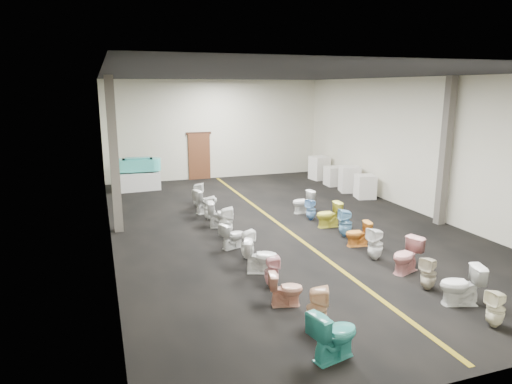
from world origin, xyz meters
TOP-DOWN VIEW (x-y plane):
  - floor at (0.00, 0.00)m, footprint 16.00×16.00m
  - ceiling at (0.00, 0.00)m, footprint 16.00×16.00m
  - wall_back at (0.00, 8.00)m, footprint 10.00×0.00m
  - wall_front at (0.00, -8.00)m, footprint 10.00×0.00m
  - wall_left at (-5.00, 0.00)m, footprint 0.00×16.00m
  - wall_right at (5.00, 0.00)m, footprint 0.00×16.00m
  - aisle_stripe at (0.00, 0.00)m, footprint 0.12×15.60m
  - back_door at (-0.80, 7.94)m, footprint 1.00×0.10m
  - door_frame at (-0.80, 7.95)m, footprint 1.15×0.08m
  - column_left at (-4.75, 1.00)m, footprint 0.25×0.25m
  - column_right at (4.75, -1.50)m, footprint 0.25×0.25m
  - display_table at (-3.68, 6.49)m, footprint 1.72×0.95m
  - bathtub at (-3.68, 6.49)m, footprint 1.86×0.74m
  - appliance_crate_a at (4.40, 2.19)m, footprint 0.83×0.83m
  - appliance_crate_b at (4.40, 3.36)m, footprint 0.94×0.94m
  - appliance_crate_c at (4.40, 4.63)m, footprint 0.76×0.76m
  - appliance_crate_d at (4.40, 6.05)m, footprint 0.83×0.83m
  - toilet_left_0 at (-1.89, -6.89)m, footprint 0.90×0.64m
  - toilet_left_1 at (-1.76, -6.02)m, footprint 0.48×0.48m
  - toilet_left_2 at (-1.90, -4.98)m, footprint 0.73×0.51m
  - toilet_left_3 at (-1.86, -4.10)m, footprint 0.35×0.35m
  - toilet_left_4 at (-1.82, -3.30)m, footprint 0.87×0.68m
  - toilet_left_5 at (-1.84, -2.36)m, footprint 0.36×0.35m
  - toilet_left_6 at (-1.97, -1.51)m, footprint 0.76×0.59m
  - toilet_left_7 at (-1.87, -0.51)m, footprint 0.46×0.45m
  - toilet_left_8 at (-1.79, 0.37)m, footprint 0.86×0.59m
  - toilet_left_9 at (-1.94, 1.28)m, footprint 0.41×0.40m
  - toilet_left_10 at (-1.85, 2.12)m, footprint 0.90×0.66m
  - toilet_left_11 at (-1.93, 3.04)m, footprint 0.51×0.50m
  - toilet_right_0 at (1.29, -6.96)m, footprint 0.35×0.34m
  - toilet_right_1 at (1.33, -6.07)m, footprint 0.90×0.68m
  - toilet_right_2 at (1.20, -5.30)m, footprint 0.42×0.42m
  - toilet_right_3 at (1.34, -4.39)m, footprint 0.89×0.69m
  - toilet_right_4 at (1.12, -3.46)m, footprint 0.42×0.42m
  - toilet_right_5 at (1.24, -2.47)m, footprint 0.72×0.48m
  - toilet_right_6 at (1.32, -1.67)m, footprint 0.43×0.42m
  - toilet_right_7 at (1.31, -0.69)m, footprint 0.78×0.46m
  - toilet_right_8 at (1.14, 0.19)m, footprint 0.40×0.40m
  - toilet_right_9 at (1.25, 1.04)m, footprint 0.77×0.48m

SIDE VIEW (x-z plane):
  - floor at x=0.00m, z-range 0.00..0.00m
  - aisle_stripe at x=0.00m, z-range 0.00..0.01m
  - toilet_left_2 at x=-1.90m, z-range 0.00..0.68m
  - toilet_right_5 at x=1.24m, z-range 0.00..0.68m
  - toilet_left_3 at x=-1.86m, z-range 0.00..0.68m
  - toilet_right_8 at x=1.14m, z-range 0.00..0.69m
  - toilet_left_6 at x=-1.97m, z-range 0.00..0.69m
  - toilet_right_0 at x=1.29m, z-range 0.00..0.69m
  - toilet_right_2 at x=1.20m, z-range 0.00..0.72m
  - toilet_left_5 at x=-1.84m, z-range 0.00..0.73m
  - display_table at x=-3.68m, z-range 0.00..0.74m
  - toilet_right_9 at x=1.25m, z-range 0.00..0.76m
  - toilet_left_9 at x=-1.94m, z-range 0.00..0.77m
  - toilet_left_4 at x=-1.82m, z-range 0.00..0.78m
  - toilet_right_7 at x=1.31m, z-range 0.00..0.78m
  - toilet_right_3 at x=1.34m, z-range 0.00..0.81m
  - toilet_left_8 at x=-1.79m, z-range 0.00..0.81m
  - toilet_left_1 at x=-1.76m, z-range 0.00..0.81m
  - toilet_right_4 at x=1.12m, z-range 0.00..0.81m
  - toilet_right_6 at x=1.32m, z-range 0.00..0.81m
  - appliance_crate_c at x=4.40m, z-range 0.00..0.81m
  - toilet_right_1 at x=1.33m, z-range 0.00..0.82m
  - toilet_left_10 at x=-1.85m, z-range 0.00..0.82m
  - toilet_left_0 at x=-1.89m, z-range 0.00..0.84m
  - toilet_left_11 at x=-1.93m, z-range 0.00..0.85m
  - toilet_left_7 at x=-1.87m, z-range 0.00..0.85m
  - appliance_crate_a at x=4.40m, z-range 0.00..0.89m
  - appliance_crate_b at x=4.40m, z-range 0.00..1.04m
  - appliance_crate_d at x=4.40m, z-range 0.00..1.06m
  - back_door at x=-0.80m, z-range 0.00..2.10m
  - bathtub at x=-3.68m, z-range 0.79..1.34m
  - door_frame at x=-0.80m, z-range 2.07..2.17m
  - wall_back at x=0.00m, z-range -2.75..7.25m
  - wall_front at x=0.00m, z-range -2.75..7.25m
  - wall_left at x=-5.00m, z-range -5.75..10.25m
  - wall_right at x=5.00m, z-range -5.75..10.25m
  - column_left at x=-4.75m, z-range 0.00..4.50m
  - column_right at x=4.75m, z-range 0.00..4.50m
  - ceiling at x=0.00m, z-range 4.50..4.50m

